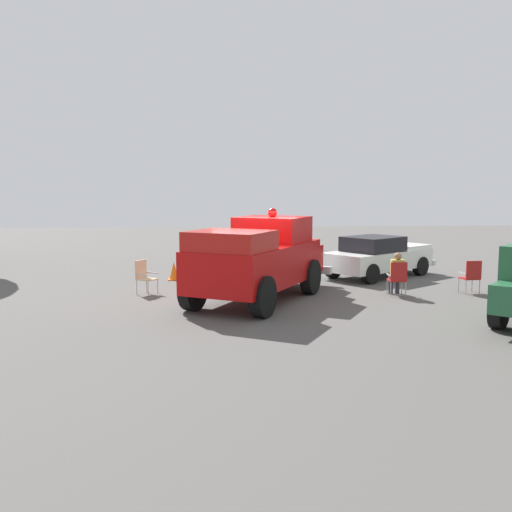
% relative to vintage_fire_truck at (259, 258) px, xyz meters
% --- Properties ---
extents(ground_plane, '(60.00, 60.00, 0.00)m').
position_rel_vintage_fire_truck_xyz_m(ground_plane, '(-0.07, 0.04, -1.20)').
color(ground_plane, '#514F4C').
extents(vintage_fire_truck, '(4.79, 6.26, 2.59)m').
position_rel_vintage_fire_truck_xyz_m(vintage_fire_truck, '(0.00, 0.00, 0.00)').
color(vintage_fire_truck, black).
rests_on(vintage_fire_truck, ground).
extents(classic_hot_rod, '(4.60, 4.09, 1.46)m').
position_rel_vintage_fire_truck_xyz_m(classic_hot_rod, '(4.60, 4.02, -0.45)').
color(classic_hot_rod, black).
rests_on(classic_hot_rod, ground).
extents(lawn_chair_near_truck, '(0.54, 0.53, 1.02)m').
position_rel_vintage_fire_truck_xyz_m(lawn_chair_near_truck, '(4.11, 0.30, -0.61)').
color(lawn_chair_near_truck, '#B7BABF').
rests_on(lawn_chair_near_truck, ground).
extents(lawn_chair_by_car, '(0.68, 0.68, 1.02)m').
position_rel_vintage_fire_truck_xyz_m(lawn_chair_by_car, '(-3.39, 1.18, -0.61)').
color(lawn_chair_by_car, '#B7BABF').
rests_on(lawn_chair_by_car, ground).
extents(lawn_chair_spare, '(0.55, 0.53, 1.02)m').
position_rel_vintage_fire_truck_xyz_m(lawn_chair_spare, '(6.43, 0.48, -0.61)').
color(lawn_chair_spare, '#B7BABF').
rests_on(lawn_chair_spare, ground).
extents(spectator_seated, '(0.41, 0.56, 1.29)m').
position_rel_vintage_fire_truck_xyz_m(spectator_seated, '(4.11, 0.43, -0.50)').
color(spectator_seated, '#383842').
rests_on(spectator_seated, ground).
extents(traffic_cone, '(0.40, 0.40, 0.64)m').
position_rel_vintage_fire_truck_xyz_m(traffic_cone, '(-2.68, 3.77, -0.89)').
color(traffic_cone, orange).
rests_on(traffic_cone, ground).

